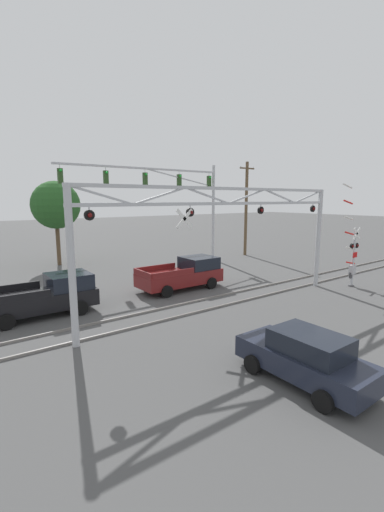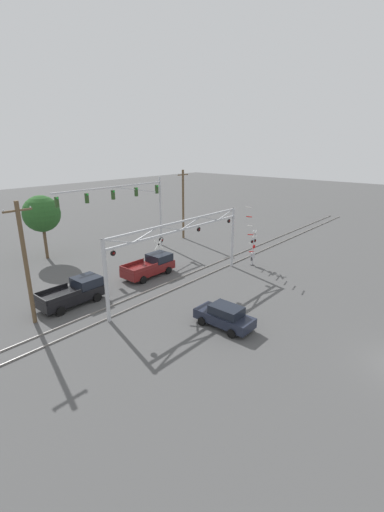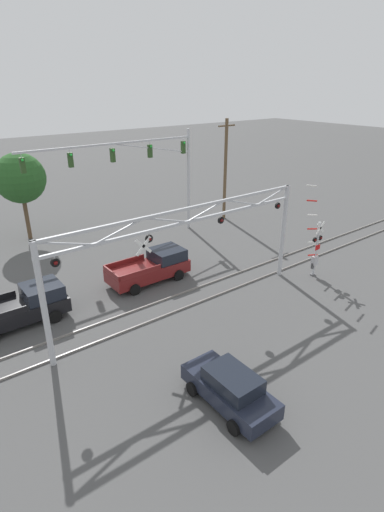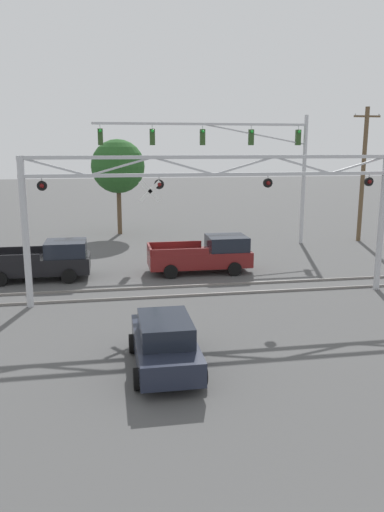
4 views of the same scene
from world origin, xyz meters
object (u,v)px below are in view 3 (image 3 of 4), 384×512
Objects in this scene: pickup_truck_following at (23,307)px; utility_pole_right at (225,169)px; sedan_waiting at (230,388)px; crossing_signal_mast at (315,247)px; pickup_truck_lead at (152,267)px; crossing_gantry at (187,241)px; background_tree_beyond_span at (20,178)px; traffic_signal_span at (147,164)px.

utility_pole_right is at bearing 18.80° from pickup_truck_following.
sedan_waiting is 23.58m from utility_pole_right.
sedan_waiting is at bearing -156.58° from crossing_signal_mast.
pickup_truck_lead is at bearing 0.36° from pickup_truck_following.
sedan_waiting is 0.47× the size of utility_pole_right.
utility_pole_right is (19.84, 6.75, 3.62)m from pickup_truck_following.
pickup_truck_following is 1.22× the size of sedan_waiting.
background_tree_beyond_span is at bearing 101.67° from crossing_gantry.
utility_pole_right is (3.45, 12.48, 2.52)m from crossing_signal_mast.
pickup_truck_lead is 7.91m from pickup_truck_following.
crossing_gantry is 7.85m from sedan_waiting.
utility_pole_right is 1.29× the size of background_tree_beyond_span.
sedan_waiting is at bearing -112.44° from traffic_signal_span.
utility_pole_right is at bearing 49.08° from sedan_waiting.
pickup_truck_lead is at bearing 73.03° from sedan_waiting.
pickup_truck_lead is 1.03× the size of pickup_truck_following.
crossing_signal_mast is (8.99, -1.41, -2.12)m from crossing_gantry.
crossing_signal_mast is 0.92× the size of background_tree_beyond_span.
crossing_signal_mast reaches higher than sedan_waiting.
traffic_signal_span is at bearing 59.36° from pickup_truck_lead.
traffic_signal_span is 1.53× the size of utility_pole_right.
crossing_signal_mast reaches higher than pickup_truck_lead.
pickup_truck_lead is (-3.89, -6.56, -5.01)m from traffic_signal_span.
background_tree_beyond_span reaches higher than sedan_waiting.
sedan_waiting is (-3.32, -10.89, -0.12)m from pickup_truck_lead.
background_tree_beyond_span is (-12.40, 17.96, 2.85)m from crossing_signal_mast.
traffic_signal_span is 2.70× the size of pickup_truck_following.
background_tree_beyond_span is (-7.82, 5.63, -1.06)m from traffic_signal_span.
traffic_signal_span is at bearing 29.26° from pickup_truck_following.
background_tree_beyond_span reaches higher than pickup_truck_lead.
background_tree_beyond_span is (3.98, 12.24, 3.96)m from pickup_truck_following.
background_tree_beyond_span reaches higher than crossing_gantry.
crossing_signal_mast is 1.53× the size of sedan_waiting.
pickup_truck_following is at bearing -179.64° from pickup_truck_lead.
crossing_gantry is at bearing -138.33° from utility_pole_right.
crossing_gantry is 9.34m from crossing_signal_mast.
utility_pole_right reaches higher than background_tree_beyond_span.
crossing_signal_mast is at bearing -8.92° from crossing_gantry.
pickup_truck_following is 21.27m from utility_pole_right.
sedan_waiting is at bearing -113.30° from crossing_gantry.
crossing_signal_mast is 1.25× the size of pickup_truck_following.
utility_pole_right reaches higher than sedan_waiting.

